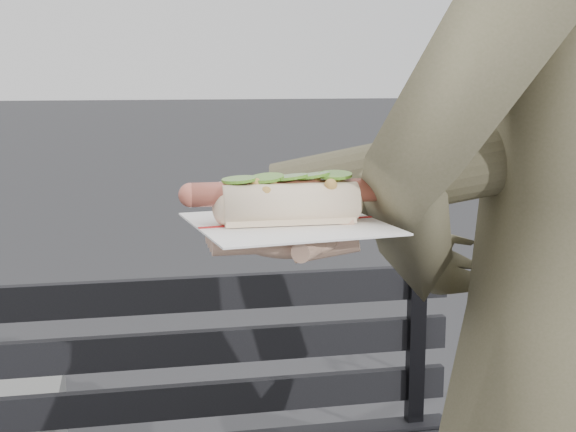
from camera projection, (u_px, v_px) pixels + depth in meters
name	position (u px, v px, depth m)	size (l,w,h in m)	color
person	(568.00, 380.00, 1.03)	(0.69, 0.45, 1.89)	brown
held_hotdog	(438.00, 173.00, 0.92)	(0.62, 0.30, 0.20)	brown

